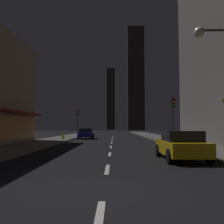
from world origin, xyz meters
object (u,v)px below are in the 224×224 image
at_px(car_parked_far, 86,134).
at_px(traffic_light_far_left, 78,117).
at_px(street_lamp_right, 215,59).
at_px(traffic_light_near_right, 173,110).
at_px(car_parked_near, 181,145).
at_px(fire_hydrant_far_left, 63,137).

relative_size(car_parked_far, traffic_light_far_left, 1.01).
bearing_deg(street_lamp_right, traffic_light_near_right, 89.28).
relative_size(car_parked_near, traffic_light_far_left, 1.01).
xyz_separation_m(car_parked_far, street_lamp_right, (8.98, -21.42, 4.33)).
relative_size(car_parked_far, street_lamp_right, 0.64).
bearing_deg(traffic_light_near_right, street_lamp_right, -90.72).
bearing_deg(car_parked_near, traffic_light_near_right, 78.59).
xyz_separation_m(car_parked_near, traffic_light_near_right, (1.90, 9.41, 2.45)).
height_order(fire_hydrant_far_left, traffic_light_near_right, traffic_light_near_right).
bearing_deg(car_parked_near, street_lamp_right, -3.70).
bearing_deg(street_lamp_right, car_parked_far, 112.75).
xyz_separation_m(car_parked_near, fire_hydrant_far_left, (-9.50, 17.07, -0.29)).
distance_m(traffic_light_far_left, street_lamp_right, 28.41).
xyz_separation_m(fire_hydrant_far_left, street_lamp_right, (11.28, -17.18, 4.61)).
bearing_deg(street_lamp_right, fire_hydrant_far_left, 123.28).
height_order(traffic_light_near_right, street_lamp_right, street_lamp_right).
xyz_separation_m(car_parked_near, traffic_light_far_left, (-9.10, 26.06, 2.45)).
relative_size(traffic_light_near_right, street_lamp_right, 0.64).
bearing_deg(car_parked_far, fire_hydrant_far_left, -118.50).
distance_m(car_parked_near, traffic_light_near_right, 9.91).
bearing_deg(traffic_light_near_right, car_parked_near, -101.41).
relative_size(traffic_light_far_left, street_lamp_right, 0.64).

